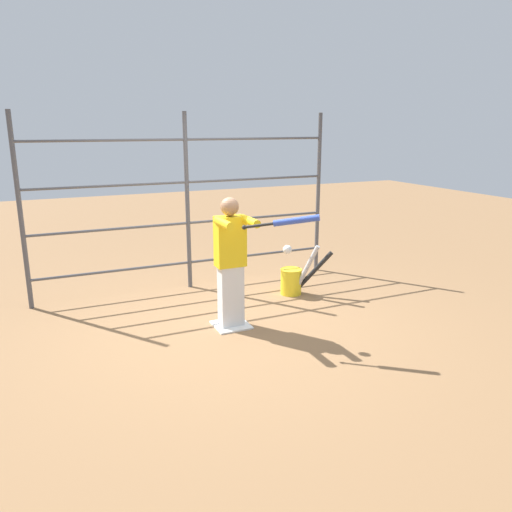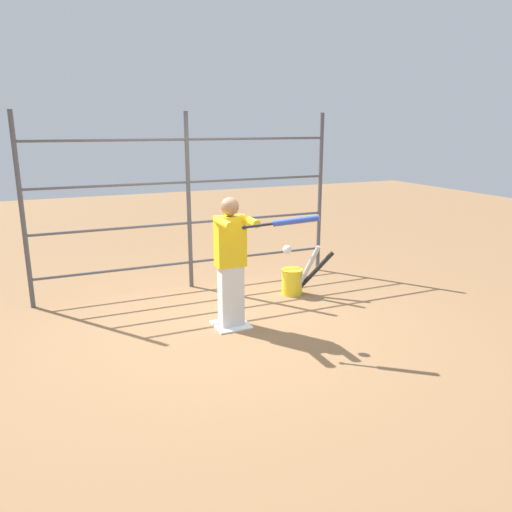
% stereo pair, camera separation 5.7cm
% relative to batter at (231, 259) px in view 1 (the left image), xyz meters
% --- Properties ---
extents(ground_plane, '(24.00, 24.00, 0.00)m').
position_rel_batter_xyz_m(ground_plane, '(0.00, -0.02, -0.81)').
color(ground_plane, olive).
extents(home_plate, '(0.40, 0.40, 0.02)m').
position_rel_batter_xyz_m(home_plate, '(0.00, -0.02, -0.80)').
color(home_plate, white).
rests_on(home_plate, ground).
extents(fence_backstop, '(4.27, 0.06, 2.44)m').
position_rel_batter_xyz_m(fence_backstop, '(0.00, -1.62, 0.41)').
color(fence_backstop, '#4C4C51').
rests_on(fence_backstop, ground).
extents(batter, '(0.39, 0.51, 1.50)m').
position_rel_batter_xyz_m(batter, '(0.00, 0.00, 0.00)').
color(batter, silver).
rests_on(batter, ground).
extents(baseball_bat_swinging, '(0.67, 0.51, 0.19)m').
position_rel_batter_xyz_m(baseball_bat_swinging, '(-0.38, 0.66, 0.51)').
color(baseball_bat_swinging, black).
extents(softball_in_flight, '(0.10, 0.10, 0.10)m').
position_rel_batter_xyz_m(softball_in_flight, '(-0.44, 0.51, 0.18)').
color(softball_in_flight, white).
extents(bat_bucket, '(0.65, 0.50, 0.74)m').
position_rel_batter_xyz_m(bat_bucket, '(-1.20, -0.71, -0.60)').
color(bat_bucket, yellow).
rests_on(bat_bucket, ground).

